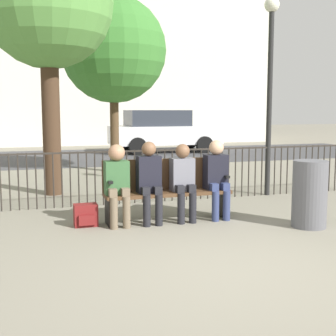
# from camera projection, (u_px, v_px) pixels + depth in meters

# --- Properties ---
(ground_plane) EXTENTS (80.00, 80.00, 0.00)m
(ground_plane) POSITION_uv_depth(u_px,v_px,m) (230.00, 268.00, 4.94)
(ground_plane) COLOR gray
(park_bench) EXTENTS (1.89, 0.45, 0.92)m
(park_bench) POSITION_uv_depth(u_px,v_px,m) (166.00, 187.00, 7.01)
(park_bench) COLOR #4C331E
(park_bench) RESTS_ON ground
(seated_person_0) EXTENTS (0.34, 0.39, 1.17)m
(seated_person_0) POSITION_uv_depth(u_px,v_px,m) (117.00, 179.00, 6.63)
(seated_person_0) COLOR brown
(seated_person_0) RESTS_ON ground
(seated_person_1) EXTENTS (0.34, 0.39, 1.20)m
(seated_person_1) POSITION_uv_depth(u_px,v_px,m) (150.00, 178.00, 6.77)
(seated_person_1) COLOR black
(seated_person_1) RESTS_ON ground
(seated_person_2) EXTENTS (0.34, 0.39, 1.15)m
(seated_person_2) POSITION_uv_depth(u_px,v_px,m) (183.00, 178.00, 6.93)
(seated_person_2) COLOR black
(seated_person_2) RESTS_ON ground
(seated_person_3) EXTENTS (0.34, 0.39, 1.20)m
(seated_person_3) POSITION_uv_depth(u_px,v_px,m) (217.00, 175.00, 7.09)
(seated_person_3) COLOR navy
(seated_person_3) RESTS_ON ground
(backpack) EXTENTS (0.33, 0.25, 0.32)m
(backpack) POSITION_uv_depth(u_px,v_px,m) (86.00, 215.00, 6.67)
(backpack) COLOR maroon
(backpack) RESTS_ON ground
(fence_railing) EXTENTS (9.01, 0.03, 0.95)m
(fence_railing) POSITION_uv_depth(u_px,v_px,m) (142.00, 172.00, 8.30)
(fence_railing) COLOR #2D2823
(fence_railing) RESTS_ON ground
(tree_0) EXTENTS (2.75, 2.75, 4.56)m
(tree_0) POSITION_uv_depth(u_px,v_px,m) (113.00, 50.00, 12.09)
(tree_0) COLOR #4C3823
(tree_0) RESTS_ON ground
(tree_1) EXTENTS (2.47, 2.47, 4.88)m
(tree_1) POSITION_uv_depth(u_px,v_px,m) (48.00, 5.00, 8.73)
(tree_1) COLOR #422D1E
(tree_1) RESTS_ON ground
(lamp_post) EXTENTS (0.28, 0.28, 3.73)m
(lamp_post) POSITION_uv_depth(u_px,v_px,m) (270.00, 67.00, 8.82)
(lamp_post) COLOR black
(lamp_post) RESTS_ON ground
(street_surface) EXTENTS (24.00, 6.00, 0.01)m
(street_surface) POSITION_uv_depth(u_px,v_px,m) (83.00, 157.00, 16.29)
(street_surface) COLOR #3D3D3F
(street_surface) RESTS_ON ground
(parked_car_0) EXTENTS (4.20, 1.94, 1.62)m
(parked_car_0) POSITION_uv_depth(u_px,v_px,m) (163.00, 130.00, 18.03)
(parked_car_0) COLOR silver
(parked_car_0) RESTS_ON ground
(trash_bin) EXTENTS (0.49, 0.49, 0.95)m
(trash_bin) POSITION_uv_depth(u_px,v_px,m) (310.00, 194.00, 6.59)
(trash_bin) COLOR #56565B
(trash_bin) RESTS_ON ground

